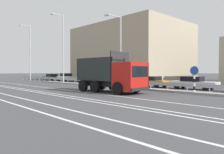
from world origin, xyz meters
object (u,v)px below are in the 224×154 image
object	(u,v)px
street_lamp_2	(119,48)
parked_car_1	(66,77)
dump_truck	(117,78)
parked_car_2	(88,78)
parked_car_4	(151,81)
parked_car_5	(193,83)
median_road_sign	(194,79)
parked_car_3	(114,79)
street_lamp_1	(63,46)
street_lamp_0	(30,51)
parked_car_0	(52,77)

from	to	relation	value
street_lamp_2	parked_car_1	size ratio (longest dim) A/B	2.00
dump_truck	parked_car_2	world-z (taller)	dump_truck
dump_truck	parked_car_4	distance (m)	8.30
street_lamp_2	parked_car_5	world-z (taller)	street_lamp_2
median_road_sign	parked_car_2	world-z (taller)	median_road_sign
parked_car_3	parked_car_5	xyz separation A→B (m)	(12.00, 0.07, -0.06)
street_lamp_1	street_lamp_2	distance (m)	12.60
street_lamp_0	parked_car_5	world-z (taller)	street_lamp_0
parked_car_2	dump_truck	bearing A→B (deg)	-123.32
street_lamp_1	parked_car_1	xyz separation A→B (m)	(-5.52, 3.98, -5.03)
parked_car_2	parked_car_5	world-z (taller)	parked_car_2
dump_truck	parked_car_1	world-z (taller)	dump_truck
street_lamp_2	parked_car_3	distance (m)	8.07
parked_car_2	street_lamp_0	bearing A→B (deg)	104.14
parked_car_0	parked_car_1	size ratio (longest dim) A/B	1.17
median_road_sign	parked_car_3	size ratio (longest dim) A/B	0.48
parked_car_1	parked_car_5	xyz separation A→B (m)	(24.51, 0.43, -0.06)
parked_car_0	parked_car_5	world-z (taller)	parked_car_5
dump_truck	parked_car_5	world-z (taller)	dump_truck
parked_car_3	parked_car_5	size ratio (longest dim) A/B	0.99
parked_car_4	street_lamp_2	bearing A→B (deg)	160.83
median_road_sign	parked_car_0	bearing A→B (deg)	172.66
street_lamp_2	parked_car_5	size ratio (longest dim) A/B	1.64
parked_car_0	parked_car_5	xyz separation A→B (m)	(30.81, 0.04, 0.01)
dump_truck	street_lamp_0	world-z (taller)	street_lamp_0
parked_car_4	parked_car_5	distance (m)	5.14
street_lamp_0	parked_car_2	world-z (taller)	street_lamp_0
median_road_sign	parked_car_4	distance (m)	8.29
median_road_sign	parked_car_3	bearing A→B (deg)	163.42
median_road_sign	parked_car_1	size ratio (longest dim) A/B	0.58
street_lamp_1	parked_car_3	world-z (taller)	street_lamp_1
parked_car_3	street_lamp_0	bearing A→B (deg)	-75.01
parked_car_4	median_road_sign	bearing A→B (deg)	-118.71
street_lamp_1	parked_car_5	distance (m)	20.15
street_lamp_0	parked_car_4	xyz separation A→B (m)	(26.39, 3.93, -5.24)
parked_car_0	parked_car_1	xyz separation A→B (m)	(6.30, -0.38, 0.07)
street_lamp_2	parked_car_0	size ratio (longest dim) A/B	1.71
parked_car_0	parked_car_4	bearing A→B (deg)	-93.20
street_lamp_0	street_lamp_1	xyz separation A→B (m)	(12.52, -0.02, -0.12)
street_lamp_2	parked_car_3	size ratio (longest dim) A/B	1.65
street_lamp_1	parked_car_4	world-z (taller)	street_lamp_1
parked_car_5	parked_car_4	bearing A→B (deg)	-89.23
parked_car_0	median_road_sign	bearing A→B (deg)	-99.61
street_lamp_2	parked_car_3	world-z (taller)	street_lamp_2
parked_car_1	parked_car_2	distance (m)	6.10
parked_car_5	street_lamp_0	bearing A→B (deg)	-86.45
street_lamp_2	parked_car_2	distance (m)	13.38
parked_car_3	parked_car_5	world-z (taller)	parked_car_3
dump_truck	parked_car_0	size ratio (longest dim) A/B	1.47
parked_car_3	parked_car_4	xyz separation A→B (m)	(6.88, -0.39, -0.09)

